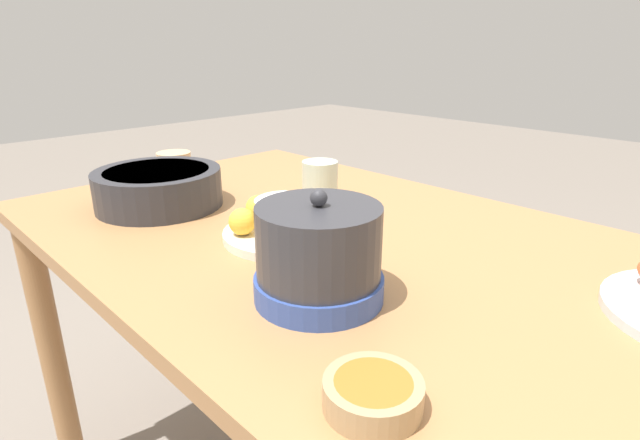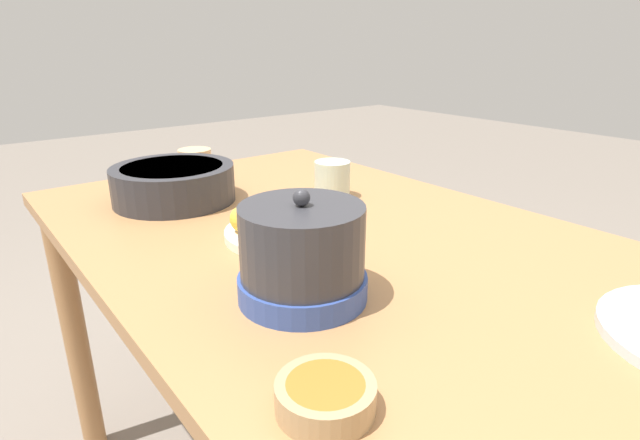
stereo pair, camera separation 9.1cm
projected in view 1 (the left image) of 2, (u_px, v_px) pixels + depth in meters
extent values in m
cylinder|color=#A87547|center=(278.00, 265.00, 1.76)|extent=(0.06, 0.06, 0.74)
cylinder|color=#A87547|center=(52.00, 353.00, 1.27)|extent=(0.06, 0.06, 0.74)
cube|color=#A87547|center=(356.00, 250.00, 0.92)|extent=(1.47, 0.84, 0.03)
cylinder|color=silver|center=(285.00, 234.00, 0.93)|extent=(0.23, 0.23, 0.02)
sphere|color=yellow|center=(258.00, 208.00, 0.97)|extent=(0.05, 0.05, 0.05)
sphere|color=yellow|center=(242.00, 222.00, 0.90)|extent=(0.05, 0.05, 0.05)
sphere|color=yellow|center=(271.00, 232.00, 0.85)|extent=(0.05, 0.05, 0.05)
sphere|color=yellow|center=(315.00, 228.00, 0.87)|extent=(0.05, 0.05, 0.05)
sphere|color=yellow|center=(326.00, 215.00, 0.93)|extent=(0.05, 0.05, 0.05)
sphere|color=yellow|center=(298.00, 205.00, 0.99)|extent=(0.05, 0.05, 0.05)
ellipsoid|color=white|center=(284.00, 200.00, 0.91)|extent=(0.11, 0.11, 0.02)
sphere|color=yellow|center=(285.00, 217.00, 0.92)|extent=(0.05, 0.05, 0.05)
cylinder|color=#2D2D33|center=(159.00, 188.00, 1.10)|extent=(0.27, 0.27, 0.08)
cylinder|color=brown|center=(157.00, 172.00, 1.09)|extent=(0.22, 0.22, 0.01)
cylinder|color=tan|center=(373.00, 394.00, 0.50)|extent=(0.10, 0.10, 0.03)
cylinder|color=#B26623|center=(373.00, 384.00, 0.49)|extent=(0.08, 0.08, 0.01)
cylinder|color=beige|center=(320.00, 179.00, 1.16)|extent=(0.08, 0.08, 0.09)
cylinder|color=#DBB27F|center=(175.00, 167.00, 1.29)|extent=(0.09, 0.09, 0.08)
cylinder|color=#334C99|center=(319.00, 287.00, 0.71)|extent=(0.19, 0.19, 0.04)
cylinder|color=#333338|center=(319.00, 242.00, 0.69)|extent=(0.18, 0.18, 0.10)
sphere|color=#333338|center=(319.00, 198.00, 0.67)|extent=(0.02, 0.02, 0.02)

